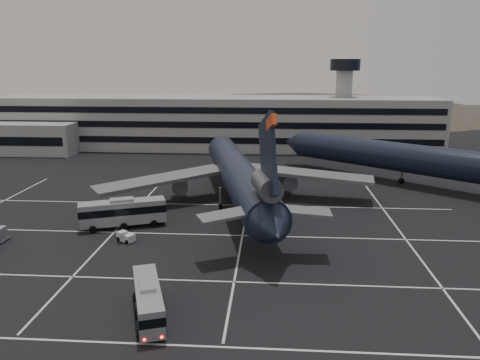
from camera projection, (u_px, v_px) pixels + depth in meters
name	position (u px, v px, depth m)	size (l,w,h in m)	color
ground	(149.00, 244.00, 61.06)	(260.00, 260.00, 0.00)	black
lane_markings	(157.00, 242.00, 61.70)	(90.00, 55.62, 0.01)	silver
terminal	(204.00, 123.00, 128.41)	(125.00, 26.00, 24.00)	gray
hills	(277.00, 137.00, 227.27)	(352.00, 180.00, 44.00)	#38332B
trijet_main	(239.00, 175.00, 76.14)	(46.32, 57.23, 18.08)	black
trijet_far	(408.00, 157.00, 89.78)	(48.27, 40.96, 18.08)	black
bus_near	(148.00, 299.00, 43.13)	(5.37, 10.03, 3.47)	#9C9EA4
bus_far	(123.00, 212.00, 66.95)	(12.29, 6.93, 4.27)	#9C9EA4
tug_b	(127.00, 237.00, 61.86)	(2.70, 2.43, 1.50)	silver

